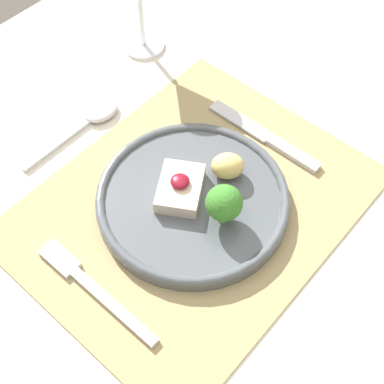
% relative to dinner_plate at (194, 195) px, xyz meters
% --- Properties ---
extents(ground_plane, '(8.00, 8.00, 0.00)m').
position_rel_dinner_plate_xyz_m(ground_plane, '(-0.00, -0.00, -0.77)').
color(ground_plane, '#4C4742').
extents(dining_table, '(1.37, 0.95, 0.75)m').
position_rel_dinner_plate_xyz_m(dining_table, '(-0.00, -0.00, -0.11)').
color(dining_table, beige).
rests_on(dining_table, ground_plane).
extents(placemat, '(0.43, 0.34, 0.00)m').
position_rel_dinner_plate_xyz_m(placemat, '(-0.00, -0.00, -0.02)').
color(placemat, '#9E895B').
rests_on(placemat, dining_table).
extents(dinner_plate, '(0.24, 0.24, 0.07)m').
position_rel_dinner_plate_xyz_m(dinner_plate, '(0.00, 0.00, 0.00)').
color(dinner_plate, '#4C5156').
rests_on(dinner_plate, placemat).
extents(fork, '(0.02, 0.18, 0.01)m').
position_rel_dinner_plate_xyz_m(fork, '(-0.17, 0.01, -0.01)').
color(fork, silver).
rests_on(fork, placemat).
extents(knife, '(0.02, 0.18, 0.01)m').
position_rel_dinner_plate_xyz_m(knife, '(0.15, -0.01, -0.01)').
color(knife, silver).
rests_on(knife, placemat).
extents(spoon, '(0.17, 0.04, 0.02)m').
position_rel_dinner_plate_xyz_m(spoon, '(0.01, 0.20, -0.01)').
color(spoon, silver).
rests_on(spoon, dining_table).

